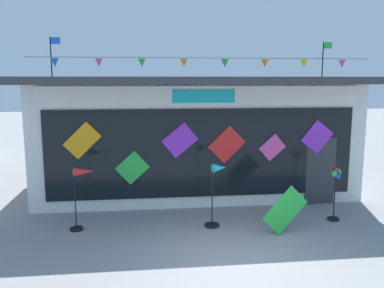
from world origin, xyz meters
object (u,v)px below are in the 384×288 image
(kite_shop_building, at_px, (192,131))
(wind_spinner_left, at_px, (217,186))
(display_kite_on_ground, at_px, (285,210))
(wind_spinner_far_left, at_px, (82,185))
(wind_spinner_center_left, at_px, (336,188))

(kite_shop_building, distance_m, wind_spinner_left, 4.22)
(kite_shop_building, bearing_deg, display_kite_on_ground, -70.79)
(wind_spinner_far_left, xyz_separation_m, display_kite_on_ground, (4.87, -0.82, -0.57))
(display_kite_on_ground, bearing_deg, wind_spinner_center_left, 24.29)
(wind_spinner_left, xyz_separation_m, wind_spinner_center_left, (3.17, 0.06, -0.18))
(wind_spinner_far_left, xyz_separation_m, wind_spinner_center_left, (6.50, -0.09, -0.28))
(wind_spinner_left, relative_size, wind_spinner_center_left, 1.12)
(wind_spinner_center_left, relative_size, display_kite_on_ground, 1.36)
(kite_shop_building, bearing_deg, wind_spinner_far_left, -128.77)
(wind_spinner_far_left, height_order, display_kite_on_ground, wind_spinner_far_left)
(display_kite_on_ground, bearing_deg, wind_spinner_far_left, 170.44)
(wind_spinner_center_left, height_order, display_kite_on_ground, wind_spinner_center_left)
(kite_shop_building, xyz_separation_m, wind_spinner_left, (0.12, -4.13, -0.85))
(wind_spinner_center_left, bearing_deg, display_kite_on_ground, -155.71)
(kite_shop_building, xyz_separation_m, display_kite_on_ground, (1.67, -4.80, -1.32))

